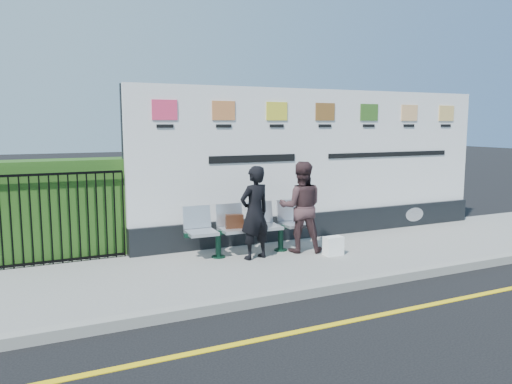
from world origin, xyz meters
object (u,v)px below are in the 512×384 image
Objects in this scene: bench at (250,240)px; woman_right at (301,207)px; woman_left at (255,213)px; billboard at (322,173)px.

woman_right is (0.90, -0.23, 0.58)m from bench.
woman_left is at bearing 29.73° from woman_right.
woman_left reaches higher than bench.
bench is at bearing 10.08° from woman_right.
bench is (-1.98, -0.78, -1.05)m from billboard.
woman_left is at bearing -99.33° from bench.
billboard is 4.97× the size of woman_left.
bench is 0.65m from woman_left.
woman_left is at bearing -151.83° from billboard.
woman_right reaches higher than bench.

